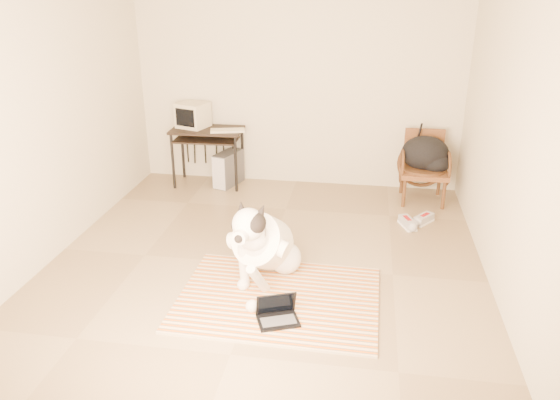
% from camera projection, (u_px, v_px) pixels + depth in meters
% --- Properties ---
extents(floor, '(4.50, 4.50, 0.00)m').
position_uv_depth(floor, '(265.00, 265.00, 5.07)').
color(floor, '#8B7655').
rests_on(floor, ground).
extents(wall_back, '(4.50, 0.00, 4.50)m').
position_uv_depth(wall_back, '(298.00, 77.00, 6.61)').
color(wall_back, beige).
rests_on(wall_back, floor).
extents(wall_front, '(4.50, 0.00, 4.50)m').
position_uv_depth(wall_front, '(171.00, 244.00, 2.50)').
color(wall_front, beige).
rests_on(wall_front, floor).
extents(wall_left, '(0.00, 4.50, 4.50)m').
position_uv_depth(wall_left, '(42.00, 114.00, 4.85)').
color(wall_left, beige).
rests_on(wall_left, floor).
extents(wall_right, '(0.00, 4.50, 4.50)m').
position_uv_depth(wall_right, '(514.00, 133.00, 4.26)').
color(wall_right, beige).
rests_on(wall_right, floor).
extents(rug, '(1.66, 1.28, 0.02)m').
position_uv_depth(rug, '(278.00, 298.00, 4.52)').
color(rug, '#CA5913').
rests_on(rug, floor).
extents(dog, '(0.59, 1.19, 0.85)m').
position_uv_depth(dog, '(263.00, 245.00, 4.70)').
color(dog, white).
rests_on(dog, rug).
extents(laptop, '(0.37, 0.33, 0.22)m').
position_uv_depth(laptop, '(277.00, 314.00, 4.21)').
color(laptop, black).
rests_on(laptop, rug).
extents(computer_desk, '(0.88, 0.50, 0.73)m').
position_uv_depth(computer_desk, '(207.00, 137.00, 6.78)').
color(computer_desk, black).
rests_on(computer_desk, floor).
extents(crt_monitor, '(0.42, 0.41, 0.30)m').
position_uv_depth(crt_monitor, '(193.00, 115.00, 6.78)').
color(crt_monitor, beige).
rests_on(crt_monitor, computer_desk).
extents(desk_keyboard, '(0.44, 0.25, 0.03)m').
position_uv_depth(desk_keyboard, '(228.00, 130.00, 6.63)').
color(desk_keyboard, beige).
rests_on(desk_keyboard, computer_desk).
extents(pc_tower, '(0.33, 0.50, 0.43)m').
position_uv_depth(pc_tower, '(228.00, 169.00, 6.93)').
color(pc_tower, '#474749').
rests_on(pc_tower, floor).
extents(rattan_chair, '(0.54, 0.52, 0.82)m').
position_uv_depth(rattan_chair, '(424.00, 167.00, 6.40)').
color(rattan_chair, brown).
rests_on(rattan_chair, floor).
extents(backpack, '(0.56, 0.45, 0.40)m').
position_uv_depth(backpack, '(427.00, 155.00, 6.33)').
color(backpack, black).
rests_on(backpack, rattan_chair).
extents(sneaker_left, '(0.20, 0.29, 0.10)m').
position_uv_depth(sneaker_left, '(407.00, 223.00, 5.82)').
color(sneaker_left, white).
rests_on(sneaker_left, floor).
extents(sneaker_right, '(0.25, 0.28, 0.09)m').
position_uv_depth(sneaker_right, '(424.00, 219.00, 5.91)').
color(sneaker_right, white).
rests_on(sneaker_right, floor).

